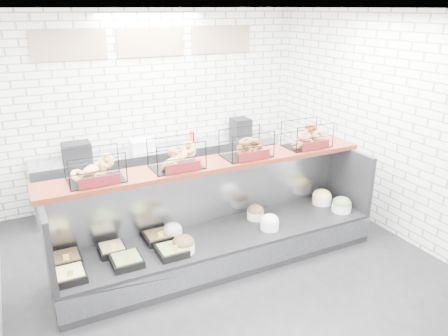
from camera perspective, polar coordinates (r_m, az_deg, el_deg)
ground at (r=5.41m, az=1.07°, el=-13.57°), size 5.50×5.50×0.00m
room_shell at (r=5.12m, az=-1.94°, el=9.53°), size 5.02×5.51×3.01m
display_case at (r=5.49m, az=-0.67°, el=-8.97°), size 4.00×0.90×1.20m
bagel_shelf at (r=5.22m, az=-1.40°, el=2.01°), size 4.10×0.50×0.40m
prep_counter at (r=7.20m, az=-7.90°, el=-0.57°), size 4.00×0.60×1.20m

